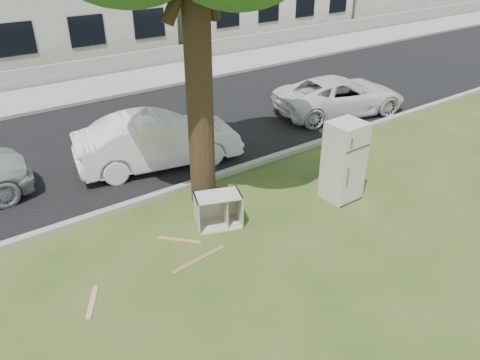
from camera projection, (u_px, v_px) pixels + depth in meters
ground at (269, 231)px, 9.25m from camera, size 120.00×120.00×0.00m
road at (139, 134)px, 13.52m from camera, size 120.00×7.00×0.01m
kerb_near at (204, 182)px, 10.99m from camera, size 120.00×0.18×0.12m
kerb_far at (95, 101)px, 16.06m from camera, size 120.00×0.18×0.12m
sidewalk at (81, 91)px, 17.09m from camera, size 120.00×2.80×0.01m
low_wall at (65, 72)px, 18.07m from camera, size 120.00×0.15×0.70m
fridge at (344, 161)px, 9.99m from camera, size 0.73×0.68×1.76m
cabinet at (218, 210)px, 9.27m from camera, size 1.03×0.83×0.70m
plank_a at (199, 259)px, 8.44m from camera, size 1.15×0.22×0.02m
plank_b at (180, 240)px, 8.96m from camera, size 0.65×0.69×0.02m
plank_c at (92, 302)px, 7.48m from camera, size 0.44×0.70×0.02m
car_center at (159, 140)px, 11.52m from camera, size 4.22×2.15×1.33m
car_right at (340, 96)px, 14.77m from camera, size 4.55×2.82×1.17m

